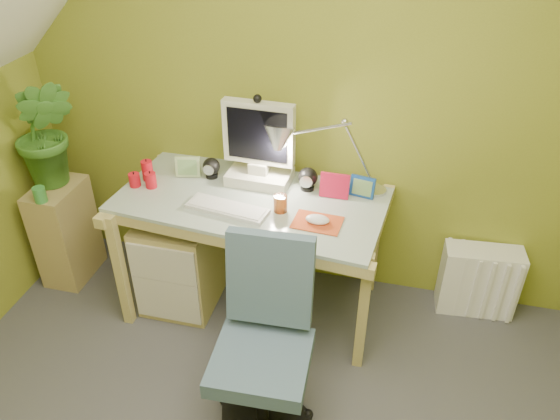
% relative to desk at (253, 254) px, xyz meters
% --- Properties ---
extents(wall_back, '(3.20, 0.01, 2.40)m').
position_rel_desk_xyz_m(wall_back, '(0.21, 0.37, 0.83)').
color(wall_back, olive).
rests_on(wall_back, floor).
extents(desk, '(1.45, 0.82, 0.74)m').
position_rel_desk_xyz_m(desk, '(0.00, 0.00, 0.00)').
color(desk, tan).
rests_on(desk, floor).
extents(monitor, '(0.36, 0.21, 0.48)m').
position_rel_desk_xyz_m(monitor, '(0.00, 0.18, 0.61)').
color(monitor, beige).
rests_on(monitor, desk).
extents(speaker_left, '(0.10, 0.10, 0.11)m').
position_rel_desk_xyz_m(speaker_left, '(-0.27, 0.16, 0.43)').
color(speaker_left, black).
rests_on(speaker_left, desk).
extents(speaker_right, '(0.12, 0.12, 0.13)m').
position_rel_desk_xyz_m(speaker_right, '(0.27, 0.16, 0.43)').
color(speaker_right, black).
rests_on(speaker_right, desk).
extents(keyboard, '(0.43, 0.20, 0.02)m').
position_rel_desk_xyz_m(keyboard, '(-0.08, -0.14, 0.38)').
color(keyboard, silver).
rests_on(keyboard, desk).
extents(mousepad, '(0.25, 0.18, 0.01)m').
position_rel_desk_xyz_m(mousepad, '(0.38, -0.14, 0.37)').
color(mousepad, '#B9431C').
rests_on(mousepad, desk).
extents(mouse, '(0.12, 0.08, 0.04)m').
position_rel_desk_xyz_m(mouse, '(0.38, -0.14, 0.39)').
color(mouse, white).
rests_on(mouse, mousepad).
extents(amber_tumbler, '(0.08, 0.08, 0.09)m').
position_rel_desk_xyz_m(amber_tumbler, '(0.18, -0.08, 0.42)').
color(amber_tumbler, '#924315').
rests_on(amber_tumbler, desk).
extents(candle_cluster, '(0.17, 0.15, 0.11)m').
position_rel_desk_xyz_m(candle_cluster, '(-0.60, 0.01, 0.43)').
color(candle_cluster, red).
rests_on(candle_cluster, desk).
extents(photo_frame_red, '(0.15, 0.02, 0.13)m').
position_rel_desk_xyz_m(photo_frame_red, '(0.42, 0.12, 0.44)').
color(photo_frame_red, '#BB1437').
rests_on(photo_frame_red, desk).
extents(photo_frame_blue, '(0.13, 0.04, 0.11)m').
position_rel_desk_xyz_m(photo_frame_blue, '(0.56, 0.16, 0.43)').
color(photo_frame_blue, navy).
rests_on(photo_frame_blue, desk).
extents(photo_frame_green, '(0.14, 0.05, 0.12)m').
position_rel_desk_xyz_m(photo_frame_green, '(-0.40, 0.14, 0.43)').
color(photo_frame_green, '#9FB77E').
rests_on(photo_frame_green, desk).
extents(desk_lamp, '(0.59, 0.27, 0.62)m').
position_rel_desk_xyz_m(desk_lamp, '(0.45, 0.18, 0.68)').
color(desk_lamp, '#AAAAAE').
rests_on(desk_lamp, desk).
extents(side_ledge, '(0.24, 0.36, 0.63)m').
position_rel_desk_xyz_m(side_ledge, '(-1.19, 0.00, -0.05)').
color(side_ledge, tan).
rests_on(side_ledge, floor).
extents(potted_plant, '(0.40, 0.35, 0.64)m').
position_rel_desk_xyz_m(potted_plant, '(-1.19, 0.05, 0.58)').
color(potted_plant, '#386E24').
rests_on(potted_plant, side_ledge).
extents(green_cup, '(0.08, 0.08, 0.09)m').
position_rel_desk_xyz_m(green_cup, '(-1.17, -0.15, 0.31)').
color(green_cup, '#3B8F3E').
rests_on(green_cup, side_ledge).
extents(task_chair, '(0.49, 0.49, 0.85)m').
position_rel_desk_xyz_m(task_chair, '(0.26, -0.77, 0.05)').
color(task_chair, '#435B6F').
rests_on(task_chair, floor).
extents(radiator, '(0.44, 0.20, 0.42)m').
position_rel_desk_xyz_m(radiator, '(1.26, 0.27, -0.16)').
color(radiator, white).
rests_on(radiator, floor).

